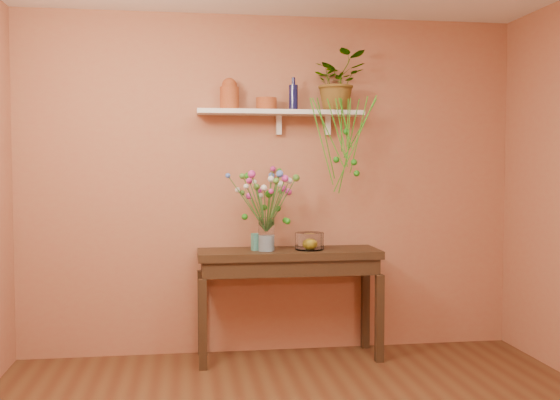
{
  "coord_description": "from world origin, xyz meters",
  "views": [
    {
      "loc": [
        -0.68,
        -3.14,
        1.5
      ],
      "look_at": [
        0.0,
        1.55,
        1.25
      ],
      "focal_mm": 41.27,
      "sensor_mm": 36.0,
      "label": 1
    }
  ],
  "objects_px": {
    "terracotta_jug": "(229,95)",
    "blue_bottle": "(293,97)",
    "spider_plant": "(338,81)",
    "glass_bowl": "(309,242)",
    "sideboard": "(289,266)",
    "bouquet": "(268,191)",
    "glass_vase": "(266,237)"
  },
  "relations": [
    {
      "from": "terracotta_jug",
      "to": "blue_bottle",
      "type": "bearing_deg",
      "value": -2.1
    },
    {
      "from": "spider_plant",
      "to": "glass_bowl",
      "type": "bearing_deg",
      "value": -153.19
    },
    {
      "from": "sideboard",
      "to": "bouquet",
      "type": "relative_size",
      "value": 2.44
    },
    {
      "from": "bouquet",
      "to": "spider_plant",
      "type": "bearing_deg",
      "value": 14.13
    },
    {
      "from": "sideboard",
      "to": "spider_plant",
      "type": "bearing_deg",
      "value": 14.53
    },
    {
      "from": "sideboard",
      "to": "blue_bottle",
      "type": "height_order",
      "value": "blue_bottle"
    },
    {
      "from": "terracotta_jug",
      "to": "bouquet",
      "type": "height_order",
      "value": "terracotta_jug"
    },
    {
      "from": "sideboard",
      "to": "blue_bottle",
      "type": "relative_size",
      "value": 5.45
    },
    {
      "from": "glass_vase",
      "to": "sideboard",
      "type": "bearing_deg",
      "value": 15.47
    },
    {
      "from": "blue_bottle",
      "to": "bouquet",
      "type": "height_order",
      "value": "blue_bottle"
    },
    {
      "from": "glass_vase",
      "to": "bouquet",
      "type": "height_order",
      "value": "bouquet"
    },
    {
      "from": "sideboard",
      "to": "glass_vase",
      "type": "relative_size",
      "value": 5.45
    },
    {
      "from": "terracotta_jug",
      "to": "glass_vase",
      "type": "distance_m",
      "value": 1.14
    },
    {
      "from": "glass_bowl",
      "to": "spider_plant",
      "type": "bearing_deg",
      "value": 26.81
    },
    {
      "from": "blue_bottle",
      "to": "bouquet",
      "type": "relative_size",
      "value": 0.45
    },
    {
      "from": "terracotta_jug",
      "to": "spider_plant",
      "type": "height_order",
      "value": "spider_plant"
    },
    {
      "from": "sideboard",
      "to": "glass_vase",
      "type": "bearing_deg",
      "value": -164.53
    },
    {
      "from": "glass_bowl",
      "to": "bouquet",
      "type": "bearing_deg",
      "value": -176.63
    },
    {
      "from": "glass_vase",
      "to": "glass_bowl",
      "type": "relative_size",
      "value": 1.17
    },
    {
      "from": "terracotta_jug",
      "to": "glass_bowl",
      "type": "relative_size",
      "value": 1.11
    },
    {
      "from": "terracotta_jug",
      "to": "glass_vase",
      "type": "relative_size",
      "value": 0.96
    },
    {
      "from": "blue_bottle",
      "to": "terracotta_jug",
      "type": "bearing_deg",
      "value": 177.9
    },
    {
      "from": "sideboard",
      "to": "bouquet",
      "type": "bearing_deg",
      "value": -166.85
    },
    {
      "from": "glass_vase",
      "to": "bouquet",
      "type": "xyz_separation_m",
      "value": [
        0.01,
        0.01,
        0.35
      ]
    },
    {
      "from": "sideboard",
      "to": "terracotta_jug",
      "type": "bearing_deg",
      "value": 163.59
    },
    {
      "from": "blue_bottle",
      "to": "bouquet",
      "type": "xyz_separation_m",
      "value": [
        -0.22,
        -0.15,
        -0.73
      ]
    },
    {
      "from": "terracotta_jug",
      "to": "glass_bowl",
      "type": "xyz_separation_m",
      "value": [
        0.61,
        -0.15,
        -1.14
      ]
    },
    {
      "from": "sideboard",
      "to": "spider_plant",
      "type": "distance_m",
      "value": 1.5
    },
    {
      "from": "glass_vase",
      "to": "blue_bottle",
      "type": "bearing_deg",
      "value": 34.87
    },
    {
      "from": "terracotta_jug",
      "to": "bouquet",
      "type": "distance_m",
      "value": 0.81
    },
    {
      "from": "terracotta_jug",
      "to": "bouquet",
      "type": "bearing_deg",
      "value": -31.43
    },
    {
      "from": "glass_bowl",
      "to": "blue_bottle",
      "type": "bearing_deg",
      "value": 128.27
    }
  ]
}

